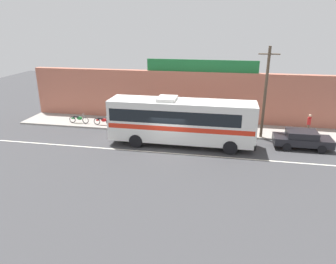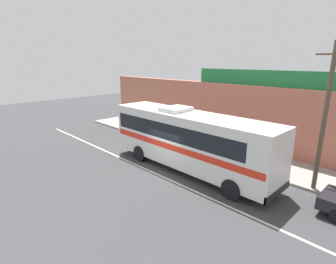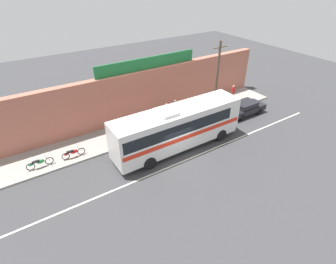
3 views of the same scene
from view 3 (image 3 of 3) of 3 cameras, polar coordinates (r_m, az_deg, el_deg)
name	(u,v)px [view 3 (image 3 of 3)]	position (r m, az deg, el deg)	size (l,w,h in m)	color
ground_plane	(176,156)	(21.25, 1.79, -5.31)	(70.00, 70.00, 0.00)	#3A3A3D
sidewalk_slab	(145,127)	(24.91, -4.96, 0.98)	(30.00, 3.60, 0.14)	gray
storefront_facade	(133,97)	(25.54, -7.54, 7.56)	(30.00, 0.70, 4.80)	#B26651
storefront_billboard	(147,63)	(25.19, -4.45, 14.59)	(10.22, 0.12, 1.10)	#1E7538
road_center_stripe	(182,162)	(20.74, 3.05, -6.42)	(30.00, 0.14, 0.01)	silver
intercity_bus	(177,126)	(21.13, 1.98, 1.23)	(11.12, 2.61, 3.78)	silver
parked_car	(245,108)	(28.08, 16.38, 5.08)	(4.22, 1.86, 1.37)	black
utility_pole	(217,79)	(25.87, 10.51, 11.27)	(1.60, 0.22, 7.29)	brown
motorcycle_orange	(73,153)	(22.00, -19.83, -4.23)	(1.83, 0.56, 0.94)	black
motorcycle_black	(39,163)	(21.92, -26.03, -5.97)	(1.94, 0.56, 0.94)	black
motorcycle_green	(118,139)	(22.67, -10.80, -1.51)	(1.91, 0.56, 0.94)	black
pedestrian_far_right	(166,109)	(25.87, -0.37, 4.90)	(0.30, 0.48, 1.61)	black
pedestrian_far_left	(233,91)	(30.41, 13.84, 8.49)	(0.30, 0.48, 1.75)	brown
pedestrian_by_curb	(175,106)	(26.30, 1.55, 5.54)	(0.30, 0.48, 1.71)	brown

